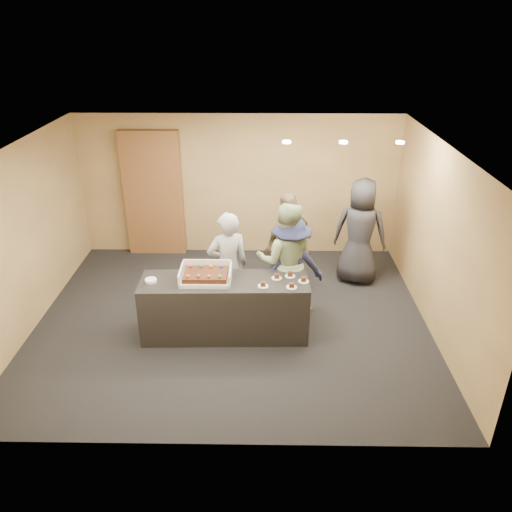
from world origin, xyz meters
name	(u,v)px	position (x,y,z in m)	size (l,w,h in m)	color
room	(230,241)	(0.00, 0.00, 1.35)	(6.04, 6.00, 2.70)	black
serving_counter	(225,308)	(-0.07, -0.37, 0.45)	(2.40, 0.70, 0.90)	black
storage_cabinet	(153,194)	(-1.61, 2.41, 1.21)	(1.10, 0.15, 2.42)	brown
cake_box	(206,277)	(-0.33, -0.34, 0.95)	(0.72, 0.50, 0.21)	white
sheet_cake	(206,275)	(-0.33, -0.37, 1.00)	(0.61, 0.42, 0.12)	#34180B
plate_stack	(151,280)	(-1.11, -0.42, 0.92)	(0.16, 0.16, 0.04)	white
slice_a	(263,285)	(0.48, -0.52, 0.92)	(0.15, 0.15, 0.07)	white
slice_b	(277,277)	(0.67, -0.29, 0.92)	(0.15, 0.15, 0.07)	white
slice_c	(292,286)	(0.87, -0.55, 0.92)	(0.15, 0.15, 0.07)	white
slice_d	(290,275)	(0.87, -0.23, 0.92)	(0.15, 0.15, 0.07)	white
slice_e	(304,280)	(1.05, -0.38, 0.92)	(0.15, 0.15, 0.07)	white
person_server_grey	(228,266)	(-0.05, 0.14, 0.87)	(0.63, 0.41, 1.73)	#96979C
person_sage_man	(286,261)	(0.82, 0.22, 0.93)	(0.90, 0.70, 1.85)	gray
person_navy_man	(291,268)	(0.90, 0.19, 0.82)	(1.06, 0.61, 1.64)	#1A1E3C
person_brown_extra	(289,244)	(0.90, 0.94, 0.88)	(1.03, 0.43, 1.76)	brown
person_dark_suit	(360,232)	(2.14, 1.32, 0.94)	(0.91, 0.59, 1.87)	#27262B
ceiling_spotlights	(343,142)	(1.60, 0.50, 2.67)	(1.72, 0.12, 0.03)	#FFEAC6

